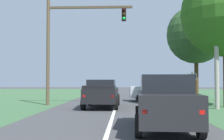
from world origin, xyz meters
TOP-DOWN VIEW (x-y plane):
  - ground_plane at (0.00, 9.24)m, footprint 120.00×120.00m
  - red_suv_near at (2.02, 5.83)m, footprint 2.28×5.00m
  - pickup_truck_lead at (-0.89, 14.12)m, footprint 2.25×5.04m
  - traffic_light at (-3.35, 15.86)m, footprint 6.15×0.40m
  - keep_moving_sign at (5.24, 15.56)m, footprint 0.60×0.09m
  - crossing_suv_far at (3.23, 20.17)m, footprint 4.30×2.15m
  - utility_pole_right at (6.29, 13.53)m, footprint 0.28×0.28m
  - extra_tree_1 at (6.96, 21.40)m, footprint 5.20×5.20m

SIDE VIEW (x-z plane):
  - ground_plane at x=0.00m, z-range 0.00..0.00m
  - pickup_truck_lead at x=-0.89m, z-range 0.04..1.85m
  - crossing_suv_far at x=3.23m, z-range 0.04..1.88m
  - red_suv_near at x=2.02m, z-range 0.05..2.01m
  - keep_moving_sign at x=5.24m, z-range 0.33..2.69m
  - utility_pole_right at x=6.29m, z-range 0.00..9.19m
  - traffic_light at x=-3.35m, z-range 1.12..8.70m
  - extra_tree_1 at x=6.96m, z-range 1.61..10.05m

